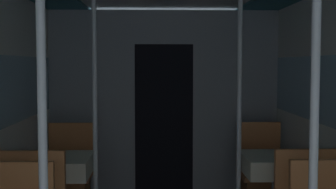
{
  "coord_description": "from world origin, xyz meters",
  "views": [
    {
      "loc": [
        -0.11,
        -1.2,
        1.48
      ],
      "look_at": [
        -0.0,
        2.46,
        1.24
      ],
      "focal_mm": 50.0,
      "sensor_mm": 36.0,
      "label": 1
    }
  ],
  "objects_px": {
    "support_pole_left_0": "(43,167)",
    "support_pole_right_1": "(239,118)",
    "support_pole_left_1": "(95,119)",
    "dining_table_right_1": "(278,169)",
    "support_pole_right_0": "(313,166)",
    "dining_table_left_1": "(56,170)",
    "chair_right_far_1": "(262,189)"
  },
  "relations": [
    {
      "from": "support_pole_left_1",
      "to": "dining_table_right_1",
      "type": "height_order",
      "value": "support_pole_left_1"
    },
    {
      "from": "chair_right_far_1",
      "to": "support_pole_right_1",
      "type": "distance_m",
      "value": 0.98
    },
    {
      "from": "support_pole_left_1",
      "to": "support_pole_right_1",
      "type": "height_order",
      "value": "same"
    },
    {
      "from": "dining_table_left_1",
      "to": "support_pole_left_1",
      "type": "bearing_deg",
      "value": -0.0
    },
    {
      "from": "support_pole_left_0",
      "to": "support_pole_right_1",
      "type": "distance_m",
      "value": 2.15
    },
    {
      "from": "support_pole_right_0",
      "to": "dining_table_right_1",
      "type": "bearing_deg",
      "value": 79.71
    },
    {
      "from": "support_pole_right_0",
      "to": "dining_table_right_1",
      "type": "relative_size",
      "value": 2.86
    },
    {
      "from": "support_pole_left_0",
      "to": "dining_table_right_1",
      "type": "bearing_deg",
      "value": 49.96
    },
    {
      "from": "support_pole_left_1",
      "to": "support_pole_right_0",
      "type": "height_order",
      "value": "same"
    },
    {
      "from": "support_pole_left_0",
      "to": "support_pole_left_1",
      "type": "relative_size",
      "value": 1.0
    },
    {
      "from": "dining_table_right_1",
      "to": "chair_right_far_1",
      "type": "bearing_deg",
      "value": 90.0
    },
    {
      "from": "dining_table_left_1",
      "to": "chair_right_far_1",
      "type": "bearing_deg",
      "value": 16.75
    },
    {
      "from": "dining_table_left_1",
      "to": "support_pole_left_1",
      "type": "height_order",
      "value": "support_pole_left_1"
    },
    {
      "from": "dining_table_left_1",
      "to": "chair_right_far_1",
      "type": "height_order",
      "value": "chair_right_far_1"
    },
    {
      "from": "support_pole_right_0",
      "to": "dining_table_right_1",
      "type": "height_order",
      "value": "support_pole_right_0"
    },
    {
      "from": "support_pole_right_0",
      "to": "support_pole_right_1",
      "type": "relative_size",
      "value": 1.0
    },
    {
      "from": "dining_table_left_1",
      "to": "support_pole_right_1",
      "type": "height_order",
      "value": "support_pole_right_1"
    },
    {
      "from": "dining_table_left_1",
      "to": "chair_right_far_1",
      "type": "relative_size",
      "value": 0.8
    },
    {
      "from": "dining_table_left_1",
      "to": "support_pole_left_0",
      "type": "bearing_deg",
      "value": -79.71
    },
    {
      "from": "support_pole_left_0",
      "to": "support_pole_right_0",
      "type": "xyz_separation_m",
      "value": [
        1.18,
        0.0,
        0.0
      ]
    },
    {
      "from": "support_pole_right_0",
      "to": "dining_table_left_1",
      "type": "bearing_deg",
      "value": 130.04
    },
    {
      "from": "support_pole_right_1",
      "to": "support_pole_left_0",
      "type": "bearing_deg",
      "value": -123.37
    },
    {
      "from": "support_pole_right_0",
      "to": "chair_right_far_1",
      "type": "height_order",
      "value": "support_pole_right_0"
    },
    {
      "from": "support_pole_left_1",
      "to": "chair_right_far_1",
      "type": "bearing_deg",
      "value": 20.1
    },
    {
      "from": "support_pole_left_1",
      "to": "dining_table_left_1",
      "type": "bearing_deg",
      "value": 180.0
    },
    {
      "from": "support_pole_left_0",
      "to": "dining_table_left_1",
      "type": "distance_m",
      "value": 1.87
    },
    {
      "from": "support_pole_left_0",
      "to": "chair_right_far_1",
      "type": "height_order",
      "value": "support_pole_left_0"
    },
    {
      "from": "support_pole_left_0",
      "to": "dining_table_right_1",
      "type": "xyz_separation_m",
      "value": [
        1.51,
        1.8,
        -0.43
      ]
    },
    {
      "from": "support_pole_right_1",
      "to": "chair_right_far_1",
      "type": "bearing_deg",
      "value": 59.44
    },
    {
      "from": "chair_right_far_1",
      "to": "support_pole_left_1",
      "type": "bearing_deg",
      "value": 20.1
    },
    {
      "from": "dining_table_left_1",
      "to": "support_pole_right_0",
      "type": "bearing_deg",
      "value": -49.96
    },
    {
      "from": "support_pole_left_0",
      "to": "support_pole_right_0",
      "type": "bearing_deg",
      "value": 0.0
    }
  ]
}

